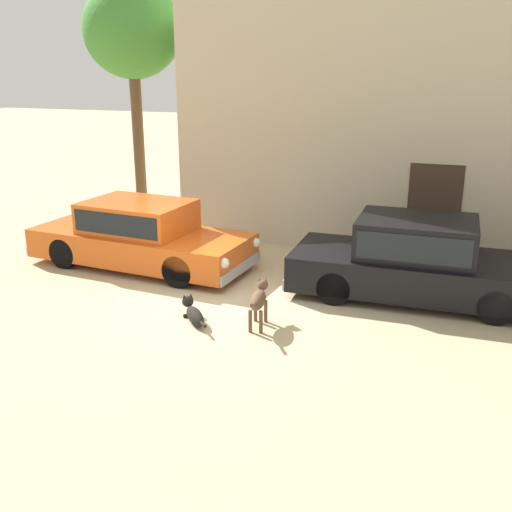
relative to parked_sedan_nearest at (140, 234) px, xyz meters
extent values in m
plane|color=tan|center=(2.17, -1.42, -0.68)|extent=(80.00, 80.00, 0.00)
cube|color=#D15619|center=(0.01, 0.00, -0.23)|extent=(4.76, 2.16, 0.60)
cube|color=#D15619|center=(-0.03, 0.00, 0.38)|extent=(2.24, 1.71, 0.63)
cube|color=black|center=(-0.03, 0.00, 0.39)|extent=(2.08, 1.72, 0.44)
cube|color=#999BA0|center=(2.30, -0.18, -0.42)|extent=(0.26, 1.77, 0.20)
cube|color=#999BA0|center=(-2.27, 0.18, -0.42)|extent=(0.26, 1.77, 0.20)
sphere|color=silver|center=(2.39, 0.53, -0.10)|extent=(0.20, 0.20, 0.20)
sphere|color=silver|center=(2.28, -0.90, -0.10)|extent=(0.20, 0.20, 0.20)
cube|color=red|center=(-2.21, 0.96, -0.08)|extent=(0.05, 0.18, 0.18)
cube|color=red|center=(-2.33, -0.60, -0.08)|extent=(0.05, 0.18, 0.18)
cylinder|color=black|center=(1.46, 0.69, -0.36)|extent=(0.65, 0.25, 0.64)
cylinder|color=black|center=(1.34, -0.91, -0.36)|extent=(0.65, 0.25, 0.64)
cylinder|color=black|center=(-1.31, 0.90, -0.36)|extent=(0.65, 0.25, 0.64)
cylinder|color=black|center=(-1.43, -0.69, -0.36)|extent=(0.65, 0.25, 0.64)
cube|color=black|center=(5.63, 0.10, -0.21)|extent=(4.49, 1.91, 0.64)
cube|color=black|center=(5.59, 0.10, 0.45)|extent=(2.08, 1.61, 0.68)
cube|color=black|center=(5.59, 0.10, 0.46)|extent=(1.91, 1.63, 0.48)
cube|color=#999BA0|center=(3.43, 0.06, -0.42)|extent=(0.15, 1.80, 0.20)
cube|color=red|center=(3.41, 0.86, -0.05)|extent=(0.04, 0.18, 0.18)
cube|color=red|center=(3.44, -0.73, -0.05)|extent=(0.04, 0.18, 0.18)
cylinder|color=black|center=(6.96, 0.93, -0.38)|extent=(0.61, 0.21, 0.61)
cylinder|color=black|center=(6.99, -0.70, -0.38)|extent=(0.61, 0.21, 0.61)
cylinder|color=black|center=(4.28, 0.89, -0.38)|extent=(0.61, 0.21, 0.61)
cylinder|color=black|center=(4.31, -0.74, -0.38)|extent=(0.61, 0.21, 0.61)
cube|color=#38281E|center=(5.74, 2.39, 0.37)|extent=(1.10, 0.02, 2.10)
cylinder|color=black|center=(2.10, -2.16, -0.65)|extent=(0.11, 0.11, 0.06)
cylinder|color=black|center=(2.19, -2.07, -0.65)|extent=(0.11, 0.11, 0.06)
ellipsoid|color=black|center=(2.35, -2.34, -0.55)|extent=(0.61, 0.64, 0.26)
sphere|color=black|center=(2.08, -2.04, -0.44)|extent=(0.20, 0.20, 0.20)
cone|color=black|center=(2.01, -1.96, -0.46)|extent=(0.15, 0.15, 0.11)
cone|color=black|center=(2.03, -2.08, -0.35)|extent=(0.10, 0.10, 0.09)
cone|color=black|center=(2.12, -2.00, -0.35)|extent=(0.10, 0.10, 0.09)
cylinder|color=black|center=(2.63, -2.64, -0.52)|extent=(0.20, 0.21, 0.07)
cylinder|color=brown|center=(3.25, -1.91, -0.49)|extent=(0.06, 0.06, 0.38)
cylinder|color=brown|center=(3.42, -1.88, -0.49)|extent=(0.06, 0.06, 0.38)
cylinder|color=brown|center=(3.32, -2.34, -0.49)|extent=(0.06, 0.06, 0.38)
cylinder|color=brown|center=(3.49, -2.32, -0.49)|extent=(0.06, 0.06, 0.38)
ellipsoid|color=brown|center=(3.37, -2.11, -0.21)|extent=(0.33, 0.70, 0.26)
sphere|color=brown|center=(3.31, -1.72, -0.11)|extent=(0.18, 0.18, 0.18)
cone|color=brown|center=(3.29, -1.62, -0.12)|extent=(0.11, 0.11, 0.10)
cone|color=brown|center=(3.25, -1.72, -0.03)|extent=(0.07, 0.07, 0.08)
cone|color=brown|center=(3.36, -1.71, -0.03)|extent=(0.07, 0.07, 0.08)
cylinder|color=brown|center=(3.43, -2.53, -0.15)|extent=(0.08, 0.23, 0.17)
cylinder|color=brown|center=(-1.85, 3.27, 1.30)|extent=(0.29, 0.29, 3.96)
ellipsoid|color=#3D8433|center=(-1.85, 3.27, 4.21)|extent=(2.49, 2.24, 2.37)
camera|label=1|loc=(6.29, -10.39, 3.37)|focal=41.42mm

